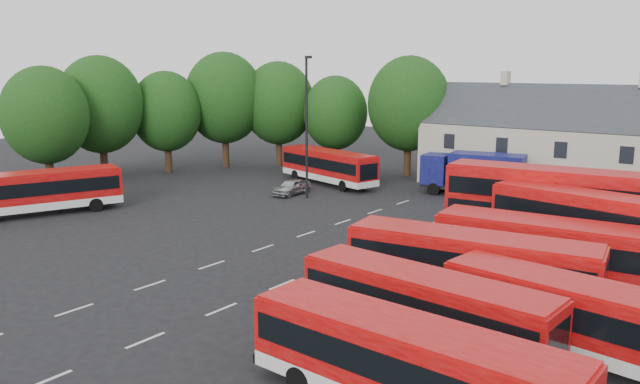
{
  "coord_description": "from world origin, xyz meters",
  "views": [
    {
      "loc": [
        24.17,
        -23.62,
        10.38
      ],
      "look_at": [
        -0.91,
        8.61,
        2.2
      ],
      "focal_mm": 35.0,
      "sensor_mm": 36.0,
      "label": 1
    }
  ],
  "objects": [
    {
      "name": "treeline",
      "position": [
        -20.74,
        19.36,
        6.68
      ],
      "size": [
        29.92,
        32.59,
        12.01
      ],
      "color": "black",
      "rests_on": "ground"
    },
    {
      "name": "bus_west",
      "position": [
        -18.39,
        -1.53,
        1.88
      ],
      "size": [
        6.1,
        11.24,
        3.12
      ],
      "rotation": [
        0.0,
        0.0,
        1.23
      ],
      "color": "silver",
      "rests_on": "ground"
    },
    {
      "name": "bus_row_e",
      "position": [
        15.72,
        5.67,
        1.96
      ],
      "size": [
        11.76,
        3.89,
        3.26
      ],
      "rotation": [
        0.0,
        0.0,
        0.11
      ],
      "color": "silver",
      "rests_on": "ground"
    },
    {
      "name": "lamppost",
      "position": [
        -6.94,
        14.65,
        6.01
      ],
      "size": [
        0.77,
        0.51,
        11.26
      ],
      "rotation": [
        0.0,
        0.0,
        -0.39
      ],
      "color": "black",
      "rests_on": "ground"
    },
    {
      "name": "terrace_houses",
      "position": [
        14.0,
        30.0,
        3.86
      ],
      "size": [
        35.7,
        7.13,
        10.06
      ],
      "color": "beige",
      "rests_on": "ground"
    },
    {
      "name": "silver_car",
      "position": [
        -8.86,
        14.96,
        0.66
      ],
      "size": [
        1.75,
        3.94,
        1.32
      ],
      "primitive_type": "imported",
      "rotation": [
        0.0,
        0.0,
        0.05
      ],
      "color": "#AAACB2",
      "rests_on": "ground"
    },
    {
      "name": "bus_row_d",
      "position": [
        13.09,
        1.56,
        1.88
      ],
      "size": [
        11.32,
        4.21,
        3.13
      ],
      "rotation": [
        0.0,
        0.0,
        0.16
      ],
      "color": "silver",
      "rests_on": "ground"
    },
    {
      "name": "bus_row_a",
      "position": [
        15.65,
        -8.42,
        1.78
      ],
      "size": [
        10.54,
        2.67,
        2.96
      ],
      "rotation": [
        0.0,
        0.0,
        -0.02
      ],
      "color": "silver",
      "rests_on": "ground"
    },
    {
      "name": "bus_dd_south",
      "position": [
        16.07,
        9.33,
        2.35
      ],
      "size": [
        10.3,
        3.78,
        4.13
      ],
      "rotation": [
        0.0,
        0.0,
        -0.15
      ],
      "color": "silver",
      "rests_on": "ground"
    },
    {
      "name": "ground",
      "position": [
        0.0,
        0.0,
        0.0
      ],
      "size": [
        140.0,
        140.0,
        0.0
      ],
      "primitive_type": "plane",
      "color": "black",
      "rests_on": "ground"
    },
    {
      "name": "bus_dd_north",
      "position": [
        13.08,
        12.1,
        2.7
      ],
      "size": [
        11.82,
        4.13,
        4.75
      ],
      "rotation": [
        0.0,
        0.0,
        0.13
      ],
      "color": "silver",
      "rests_on": "ground"
    },
    {
      "name": "box_truck",
      "position": [
        3.26,
        23.74,
        2.0
      ],
      "size": [
        8.46,
        3.96,
        3.56
      ],
      "rotation": [
        0.0,
        0.0,
        0.18
      ],
      "color": "black",
      "rests_on": "ground"
    },
    {
      "name": "bus_row_c",
      "position": [
        18.68,
        -1.34,
        1.72
      ],
      "size": [
        10.33,
        3.37,
        2.87
      ],
      "rotation": [
        0.0,
        0.0,
        -0.11
      ],
      "color": "silver",
      "rests_on": "ground"
    },
    {
      "name": "bus_row_b",
      "position": [
        13.72,
        -3.82,
        1.71
      ],
      "size": [
        10.2,
        2.89,
        2.85
      ],
      "rotation": [
        0.0,
        0.0,
        -0.06
      ],
      "color": "silver",
      "rests_on": "ground"
    },
    {
      "name": "bus_north",
      "position": [
        -9.26,
        20.54,
        1.84
      ],
      "size": [
        11.1,
        5.04,
        3.06
      ],
      "rotation": [
        0.0,
        0.0,
        -0.25
      ],
      "color": "silver",
      "rests_on": "ground"
    },
    {
      "name": "lane_markings",
      "position": [
        2.5,
        2.0,
        0.01
      ],
      "size": [
        5.15,
        33.8,
        0.01
      ],
      "color": "beige",
      "rests_on": "ground"
    }
  ]
}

